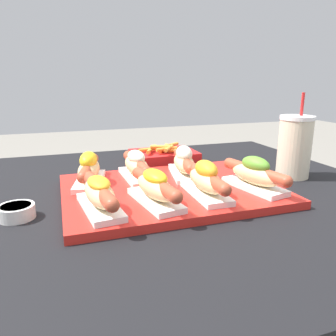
# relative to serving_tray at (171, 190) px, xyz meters

# --- Properties ---
(patio_table) EXTENTS (1.17, 0.99, 0.75)m
(patio_table) POSITION_rel_serving_tray_xyz_m (-0.04, 0.03, -0.39)
(patio_table) COLOR black
(patio_table) RESTS_ON ground_plane
(serving_tray) EXTENTS (0.49, 0.36, 0.02)m
(serving_tray) POSITION_rel_serving_tray_xyz_m (0.00, 0.00, 0.00)
(serving_tray) COLOR red
(serving_tray) RESTS_ON patio_table
(hot_dog_0) EXTENTS (0.08, 0.20, 0.07)m
(hot_dog_0) POSITION_rel_serving_tray_xyz_m (-0.17, -0.09, 0.04)
(hot_dog_0) COLOR white
(hot_dog_0) RESTS_ON serving_tray
(hot_dog_1) EXTENTS (0.08, 0.20, 0.07)m
(hot_dog_1) POSITION_rel_serving_tray_xyz_m (-0.06, -0.09, 0.04)
(hot_dog_1) COLOR white
(hot_dog_1) RESTS_ON serving_tray
(hot_dog_2) EXTENTS (0.06, 0.20, 0.08)m
(hot_dog_2) POSITION_rel_serving_tray_xyz_m (0.05, -0.08, 0.04)
(hot_dog_2) COLOR white
(hot_dog_2) RESTS_ON serving_tray
(hot_dog_3) EXTENTS (0.09, 0.20, 0.08)m
(hot_dog_3) POSITION_rel_serving_tray_xyz_m (0.18, -0.07, 0.04)
(hot_dog_3) COLOR white
(hot_dog_3) RESTS_ON serving_tray
(hot_dog_4) EXTENTS (0.09, 0.20, 0.08)m
(hot_dog_4) POSITION_rel_serving_tray_xyz_m (-0.18, 0.09, 0.04)
(hot_dog_4) COLOR white
(hot_dog_4) RESTS_ON serving_tray
(hot_dog_5) EXTENTS (0.06, 0.20, 0.07)m
(hot_dog_5) POSITION_rel_serving_tray_xyz_m (-0.06, 0.09, 0.04)
(hot_dog_5) COLOR white
(hot_dog_5) RESTS_ON serving_tray
(hot_dog_6) EXTENTS (0.09, 0.20, 0.08)m
(hot_dog_6) POSITION_rel_serving_tray_xyz_m (0.06, 0.07, 0.04)
(hot_dog_6) COLOR white
(hot_dog_6) RESTS_ON serving_tray
(sauce_bowl) EXTENTS (0.07, 0.07, 0.03)m
(sauce_bowl) POSITION_rel_serving_tray_xyz_m (-0.33, -0.04, 0.01)
(sauce_bowl) COLOR silver
(sauce_bowl) RESTS_ON patio_table
(drink_cup) EXTENTS (0.09, 0.09, 0.23)m
(drink_cup) POSITION_rel_serving_tray_xyz_m (0.36, 0.02, 0.08)
(drink_cup) COLOR beige
(drink_cup) RESTS_ON patio_table
(fries_basket) EXTENTS (0.20, 0.15, 0.06)m
(fries_basket) POSITION_rel_serving_tray_xyz_m (0.08, 0.30, 0.01)
(fries_basket) COLOR red
(fries_basket) RESTS_ON patio_table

